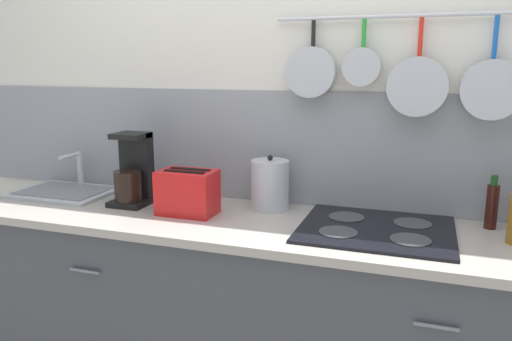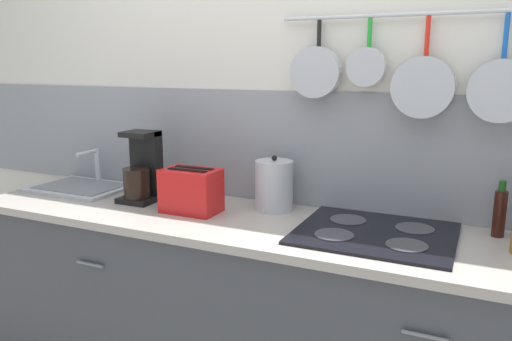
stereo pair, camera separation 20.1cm
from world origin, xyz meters
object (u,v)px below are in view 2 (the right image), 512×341
(kettle, at_px, (274,185))
(bottle_hot_sauce, at_px, (500,212))
(toaster, at_px, (191,190))
(coffee_maker, at_px, (142,172))

(kettle, relative_size, bottle_hot_sauce, 1.14)
(toaster, height_order, bottle_hot_sauce, bottle_hot_sauce)
(toaster, distance_m, bottle_hot_sauce, 1.23)
(coffee_maker, xyz_separation_m, toaster, (0.31, -0.07, -0.04))
(bottle_hot_sauce, bearing_deg, kettle, -178.58)
(coffee_maker, height_order, bottle_hot_sauce, coffee_maker)
(toaster, relative_size, bottle_hot_sauce, 1.22)
(coffee_maker, bearing_deg, bottle_hot_sauce, 5.32)
(coffee_maker, xyz_separation_m, bottle_hot_sauce, (1.53, 0.14, -0.04))
(bottle_hot_sauce, bearing_deg, coffee_maker, -174.68)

